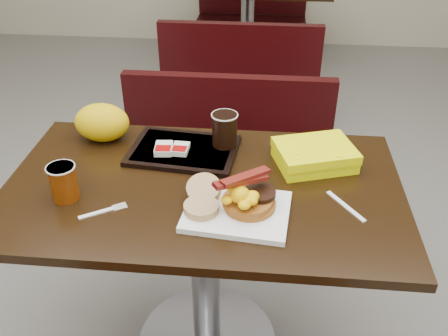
# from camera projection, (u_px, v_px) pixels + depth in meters

# --- Properties ---
(table_near) EXTENTS (1.20, 0.70, 0.75)m
(table_near) POSITION_uv_depth(u_px,v_px,m) (205.00, 273.00, 1.69)
(table_near) COLOR black
(table_near) RESTS_ON floor
(bench_near_n) EXTENTS (1.00, 0.46, 0.72)m
(bench_near_n) POSITION_uv_depth(u_px,v_px,m) (224.00, 166.00, 2.28)
(bench_near_n) COLOR black
(bench_near_n) RESTS_ON floor
(table_far) EXTENTS (1.20, 0.70, 0.75)m
(table_far) POSITION_uv_depth(u_px,v_px,m) (247.00, 33.00, 3.85)
(table_far) COLOR black
(table_far) RESTS_ON floor
(bench_far_s) EXTENTS (1.00, 0.46, 0.72)m
(bench_far_s) POSITION_uv_depth(u_px,v_px,m) (241.00, 69.00, 3.28)
(bench_far_s) COLOR black
(bench_far_s) RESTS_ON floor
(bench_far_n) EXTENTS (1.00, 0.46, 0.72)m
(bench_far_n) POSITION_uv_depth(u_px,v_px,m) (251.00, 10.00, 4.44)
(bench_far_n) COLOR black
(bench_far_n) RESTS_ON floor
(platter) EXTENTS (0.31, 0.25, 0.02)m
(platter) POSITION_uv_depth(u_px,v_px,m) (237.00, 211.00, 1.36)
(platter) COLOR white
(platter) RESTS_ON table_near
(pancake_stack) EXTENTS (0.16, 0.16, 0.03)m
(pancake_stack) POSITION_uv_depth(u_px,v_px,m) (250.00, 202.00, 1.36)
(pancake_stack) COLOR #945618
(pancake_stack) RESTS_ON platter
(sausage_patty) EXTENTS (0.11, 0.11, 0.01)m
(sausage_patty) POSITION_uv_depth(u_px,v_px,m) (260.00, 193.00, 1.36)
(sausage_patty) COLOR black
(sausage_patty) RESTS_ON pancake_stack
(scrambled_eggs) EXTENTS (0.12, 0.11, 0.05)m
(scrambled_eggs) POSITION_uv_depth(u_px,v_px,m) (240.00, 196.00, 1.31)
(scrambled_eggs) COLOR #FFAE05
(scrambled_eggs) RESTS_ON pancake_stack
(bacon_strips) EXTENTS (0.18, 0.15, 0.01)m
(bacon_strips) POSITION_uv_depth(u_px,v_px,m) (241.00, 180.00, 1.32)
(bacon_strips) COLOR #46050B
(bacon_strips) RESTS_ON scrambled_eggs
(muffin_bottom) EXTENTS (0.12, 0.12, 0.02)m
(muffin_bottom) POSITION_uv_depth(u_px,v_px,m) (201.00, 208.00, 1.34)
(muffin_bottom) COLOR tan
(muffin_bottom) RESTS_ON platter
(muffin_top) EXTENTS (0.10, 0.10, 0.06)m
(muffin_top) POSITION_uv_depth(u_px,v_px,m) (204.00, 189.00, 1.40)
(muffin_top) COLOR tan
(muffin_top) RESTS_ON platter
(coffee_cup_near) EXTENTS (0.09, 0.09, 0.11)m
(coffee_cup_near) POSITION_uv_depth(u_px,v_px,m) (64.00, 183.00, 1.40)
(coffee_cup_near) COLOR #964105
(coffee_cup_near) RESTS_ON table_near
(fork) EXTENTS (0.13, 0.09, 0.00)m
(fork) POSITION_uv_depth(u_px,v_px,m) (96.00, 213.00, 1.36)
(fork) COLOR white
(fork) RESTS_ON table_near
(knife) EXTENTS (0.10, 0.14, 0.00)m
(knife) POSITION_uv_depth(u_px,v_px,m) (346.00, 206.00, 1.39)
(knife) COLOR white
(knife) RESTS_ON table_near
(condiment_syrup) EXTENTS (0.05, 0.04, 0.01)m
(condiment_syrup) POSITION_uv_depth(u_px,v_px,m) (170.00, 165.00, 1.56)
(condiment_syrup) COLOR #BB1B08
(condiment_syrup) RESTS_ON table_near
(condiment_ketchup) EXTENTS (0.05, 0.04, 0.01)m
(condiment_ketchup) POSITION_uv_depth(u_px,v_px,m) (162.00, 160.00, 1.59)
(condiment_ketchup) COLOR #8C0504
(condiment_ketchup) RESTS_ON table_near
(tray) EXTENTS (0.37, 0.28, 0.02)m
(tray) POSITION_uv_depth(u_px,v_px,m) (184.00, 150.00, 1.63)
(tray) COLOR black
(tray) RESTS_ON table_near
(hashbrown_sleeve_left) EXTENTS (0.06, 0.08, 0.02)m
(hashbrown_sleeve_left) POSITION_uv_depth(u_px,v_px,m) (164.00, 149.00, 1.61)
(hashbrown_sleeve_left) COLOR silver
(hashbrown_sleeve_left) RESTS_ON tray
(hashbrown_sleeve_right) EXTENTS (0.05, 0.07, 0.02)m
(hashbrown_sleeve_right) POSITION_uv_depth(u_px,v_px,m) (181.00, 149.00, 1.61)
(hashbrown_sleeve_right) COLOR silver
(hashbrown_sleeve_right) RESTS_ON tray
(coffee_cup_far) EXTENTS (0.10, 0.10, 0.11)m
(coffee_cup_far) POSITION_uv_depth(u_px,v_px,m) (225.00, 130.00, 1.62)
(coffee_cup_far) COLOR black
(coffee_cup_far) RESTS_ON tray
(clamshell) EXTENTS (0.28, 0.24, 0.06)m
(clamshell) POSITION_uv_depth(u_px,v_px,m) (315.00, 155.00, 1.56)
(clamshell) COLOR #EEF104
(clamshell) RESTS_ON table_near
(paper_bag) EXTENTS (0.19, 0.15, 0.13)m
(paper_bag) POSITION_uv_depth(u_px,v_px,m) (102.00, 122.00, 1.68)
(paper_bag) COLOR #DDCE07
(paper_bag) RESTS_ON table_near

